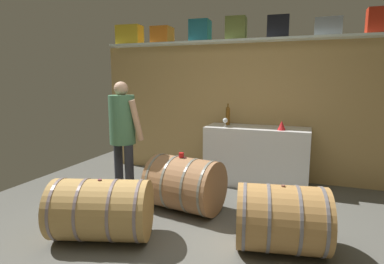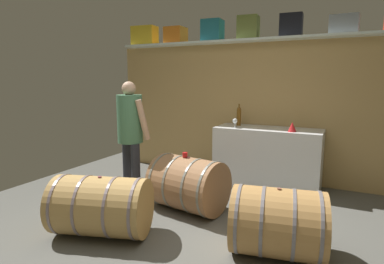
{
  "view_description": "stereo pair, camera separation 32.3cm",
  "coord_description": "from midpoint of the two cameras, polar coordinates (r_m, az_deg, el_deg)",
  "views": [
    {
      "loc": [
        1.05,
        -2.43,
        1.54
      ],
      "look_at": [
        -0.06,
        0.57,
        1.01
      ],
      "focal_mm": 29.72,
      "sensor_mm": 36.0,
      "label": 1
    },
    {
      "loc": [
        1.34,
        -2.3,
        1.54
      ],
      "look_at": [
        -0.06,
        0.57,
        1.01
      ],
      "focal_mm": 29.72,
      "sensor_mm": 36.0,
      "label": 2
    }
  ],
  "objects": [
    {
      "name": "work_cabinet",
      "position": [
        4.75,
        9.59,
        -4.24
      ],
      "size": [
        1.48,
        0.57,
        0.85
      ],
      "primitive_type": "cube",
      "color": "silver",
      "rests_on": "ground"
    },
    {
      "name": "toolcase_olive",
      "position": [
        4.95,
        5.99,
        17.97
      ],
      "size": [
        0.31,
        0.27,
        0.33
      ],
      "primitive_type": "cube",
      "rotation": [
        0.0,
        0.0,
        0.06
      ],
      "color": "olive",
      "rests_on": "high_shelf_board"
    },
    {
      "name": "ground_plane",
      "position": [
        3.58,
        -1.42,
        -16.21
      ],
      "size": [
        5.8,
        8.25,
        0.02
      ],
      "primitive_type": "cube",
      "color": "#55544E"
    },
    {
      "name": "toolcase_teal",
      "position": [
        5.12,
        -0.42,
        17.68
      ],
      "size": [
        0.31,
        0.3,
        0.32
      ],
      "primitive_type": "cube",
      "rotation": [
        0.0,
        0.0,
        0.06
      ],
      "color": "#207186",
      "rests_on": "high_shelf_board"
    },
    {
      "name": "winemaker_pouring",
      "position": [
        4.11,
        -14.53,
        0.6
      ],
      "size": [
        0.48,
        0.43,
        1.51
      ],
      "rotation": [
        0.0,
        0.0,
        -0.5
      ],
      "color": "#272932",
      "rests_on": "ground"
    },
    {
      "name": "toolcase_yellow",
      "position": [
        5.68,
        -12.81,
        16.59
      ],
      "size": [
        0.43,
        0.28,
        0.31
      ],
      "primitive_type": "cube",
      "rotation": [
        0.0,
        0.0,
        0.07
      ],
      "color": "yellow",
      "rests_on": "high_shelf_board"
    },
    {
      "name": "back_wall_panel",
      "position": [
        5.06,
        6.48,
        3.71
      ],
      "size": [
        4.6,
        0.1,
        2.08
      ],
      "primitive_type": "cube",
      "color": "tan",
      "rests_on": "ground"
    },
    {
      "name": "high_shelf_board",
      "position": [
        4.92,
        6.29,
        15.88
      ],
      "size": [
        4.23,
        0.4,
        0.03
      ],
      "primitive_type": "cube",
      "color": "white",
      "rests_on": "back_wall_panel"
    },
    {
      "name": "wine_barrel_near",
      "position": [
        3.79,
        -3.74,
        -9.32
      ],
      "size": [
        0.91,
        0.76,
        0.65
      ],
      "rotation": [
        0.0,
        0.0,
        -0.17
      ],
      "color": "#966945",
      "rests_on": "ground"
    },
    {
      "name": "toolcase_red",
      "position": [
        4.84,
        29.02,
        17.07
      ],
      "size": [
        0.32,
        0.2,
        0.33
      ],
      "primitive_type": "cube",
      "rotation": [
        0.0,
        0.0,
        0.04
      ],
      "color": "red",
      "rests_on": "high_shelf_board"
    },
    {
      "name": "wine_barrel_flank",
      "position": [
        3.31,
        -18.79,
        -13.11
      ],
      "size": [
        1.06,
        0.83,
        0.6
      ],
      "rotation": [
        0.0,
        0.0,
        0.3
      ],
      "color": "tan",
      "rests_on": "ground"
    },
    {
      "name": "toolcase_orange",
      "position": [
        5.37,
        -7.17,
        16.86
      ],
      "size": [
        0.31,
        0.31,
        0.26
      ],
      "primitive_type": "cube",
      "rotation": [
        0.0,
        0.0,
        0.02
      ],
      "color": "orange",
      "rests_on": "high_shelf_board"
    },
    {
      "name": "toolcase_black",
      "position": [
        4.84,
        13.29,
        17.86
      ],
      "size": [
        0.31,
        0.24,
        0.31
      ],
      "primitive_type": "cube",
      "rotation": [
        0.0,
        0.0,
        0.05
      ],
      "color": "black",
      "rests_on": "high_shelf_board"
    },
    {
      "name": "wine_bottle_amber",
      "position": [
        4.84,
        4.55,
        2.98
      ],
      "size": [
        0.06,
        0.06,
        0.33
      ],
      "color": "brown",
      "rests_on": "work_cabinet"
    },
    {
      "name": "toolcase_grey",
      "position": [
        4.79,
        21.5,
        17.14
      ],
      "size": [
        0.36,
        0.24,
        0.24
      ],
      "primitive_type": "cube",
      "rotation": [
        0.0,
        0.0,
        -0.07
      ],
      "color": "gray",
      "rests_on": "high_shelf_board"
    },
    {
      "name": "wine_barrel_far",
      "position": [
        3.01,
        12.76,
        -14.98
      ],
      "size": [
        0.88,
        0.73,
        0.62
      ],
      "rotation": [
        0.0,
        0.0,
        0.18
      ],
      "color": "#AD7D44",
      "rests_on": "ground"
    },
    {
      "name": "tasting_cup",
      "position": [
        3.71,
        -4.43,
        -4.15
      ],
      "size": [
        0.06,
        0.06,
        0.05
      ],
      "primitive_type": "cylinder",
      "color": "red",
      "rests_on": "wine_barrel_near"
    },
    {
      "name": "red_funnel",
      "position": [
        4.45,
        13.82,
        1.14
      ],
      "size": [
        0.11,
        0.11,
        0.13
      ],
      "primitive_type": "cone",
      "color": "red",
      "rests_on": "work_cabinet"
    },
    {
      "name": "wine_glass",
      "position": [
        4.59,
        3.98,
        2.01
      ],
      "size": [
        0.07,
        0.07,
        0.14
      ],
      "color": "white",
      "rests_on": "work_cabinet"
    }
  ]
}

